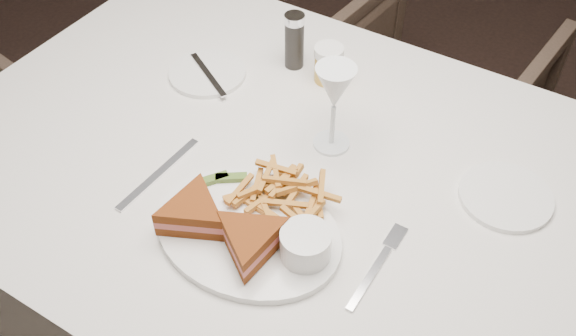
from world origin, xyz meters
The scene contains 4 objects.
ground centered at (0.00, 0.00, 0.00)m, with size 5.00×5.00×0.00m, color black.
table centered at (0.25, -0.25, 0.38)m, with size 1.37×0.91×0.75m, color silver.
chair_far centered at (0.28, 0.60, 0.31)m, with size 0.60×0.56×0.61m, color #433429.
table_setting centered at (0.24, -0.32, 0.79)m, with size 0.80×0.62×0.18m.
Camera 1 is at (0.59, -0.97, 1.58)m, focal length 40.00 mm.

